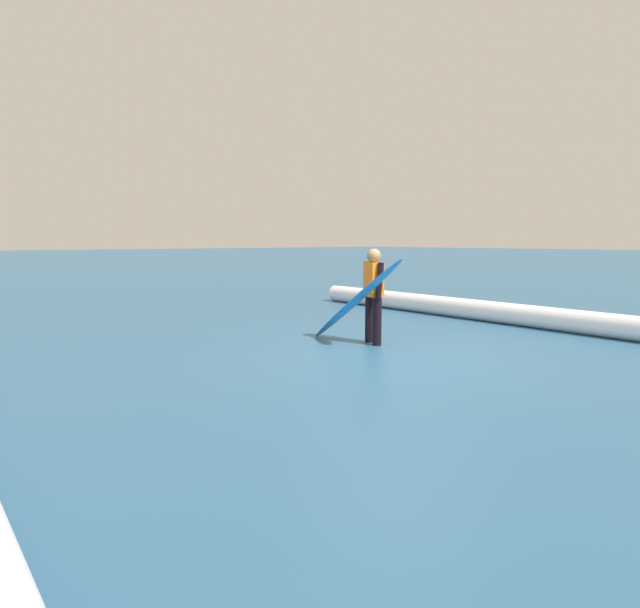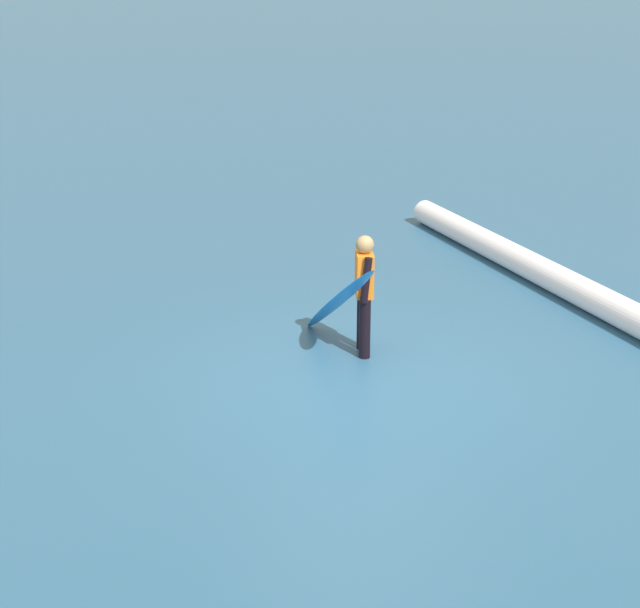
% 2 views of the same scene
% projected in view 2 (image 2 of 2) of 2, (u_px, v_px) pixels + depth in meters
% --- Properties ---
extents(ground_plane, '(186.65, 186.65, 0.00)m').
position_uv_depth(ground_plane, '(363.00, 381.00, 11.22)').
color(ground_plane, '#2B5A7E').
extents(surfer, '(0.49, 0.30, 1.49)m').
position_uv_depth(surfer, '(364.00, 288.00, 11.73)').
color(surfer, black).
rests_on(surfer, ground_plane).
extents(surfboard, '(1.99, 0.31, 1.40)m').
position_uv_depth(surfboard, '(338.00, 301.00, 11.77)').
color(surfboard, '#268CE5').
rests_on(surfboard, ground_plane).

